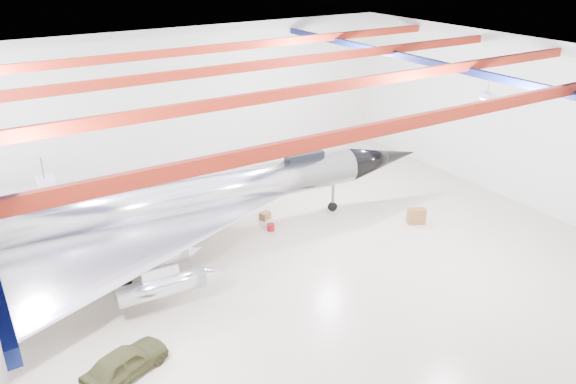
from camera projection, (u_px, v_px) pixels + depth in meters
floor at (249, 271)px, 30.59m from camera, size 40.00×40.00×0.00m
wall_back at (148, 109)px, 40.00m from camera, size 40.00×0.00×40.00m
wall_right at (507, 118)px, 37.99m from camera, size 0.00×30.00×30.00m
ceiling at (243, 69)px, 26.12m from camera, size 40.00×40.00×0.00m
ceiling_structure at (243, 84)px, 26.39m from camera, size 39.50×29.50×1.08m
jet_aircraft at (186, 202)px, 32.18m from camera, size 30.82×18.89×8.40m
jeep at (125, 362)px, 23.00m from camera, size 4.07×2.80×1.29m
desk at (416, 216)px, 35.59m from camera, size 1.23×0.96×1.01m
crate_ply at (146, 251)px, 32.20m from camera, size 0.60×0.50×0.39m
toolbox_red at (175, 213)px, 36.79m from camera, size 0.43×0.36×0.28m
parts_bin at (265, 216)px, 36.28m from camera, size 0.80×0.73×0.46m
crate_small at (45, 243)px, 33.15m from camera, size 0.51×0.44×0.30m
tool_chest at (271, 227)px, 34.83m from camera, size 0.59×0.59×0.43m
oil_barrel at (224, 220)px, 35.75m from camera, size 0.69×0.63×0.39m
spares_box at (186, 198)px, 39.01m from camera, size 0.46×0.46×0.33m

